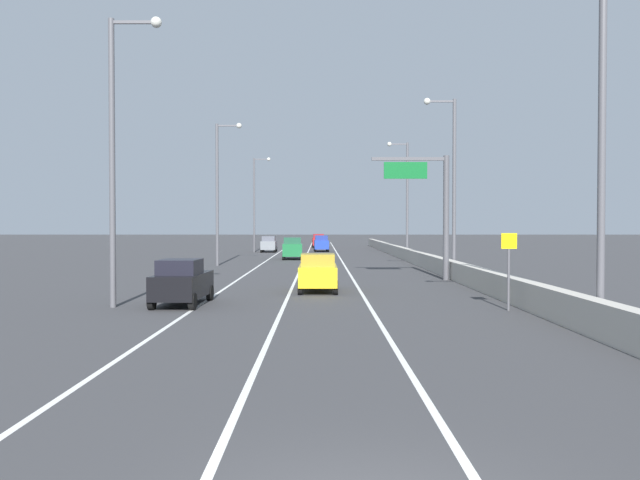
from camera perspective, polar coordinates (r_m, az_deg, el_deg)
ground_plane at (r=71.42m, az=0.60°, el=-1.37°), size 320.00×320.00×0.00m
lane_stripe_left at (r=62.62m, az=-4.38°, el=-1.74°), size 0.16×130.00×0.00m
lane_stripe_center at (r=62.44m, az=-1.17°, el=-1.75°), size 0.16×130.00×0.00m
lane_stripe_right at (r=62.46m, az=2.04°, el=-1.75°), size 0.16×130.00×0.00m
jersey_barrier_right at (r=48.12m, az=10.02°, el=-2.02°), size 0.60×120.00×1.10m
overhead_sign_gantry at (r=40.41m, az=9.99°, el=3.28°), size 4.68×0.36×7.50m
speed_advisory_sign at (r=26.59m, az=16.15°, el=-2.10°), size 0.60×0.11×3.00m
lamp_post_right_near at (r=22.46m, az=22.80°, el=9.57°), size 2.14×0.44×11.63m
lamp_post_right_second at (r=44.30m, az=11.40°, el=5.50°), size 2.14×0.44×11.63m
lamp_post_right_third at (r=66.78m, az=7.53°, el=4.09°), size 2.14×0.44×11.63m
lamp_post_left_near at (r=27.93m, az=-16.86°, el=7.97°), size 2.14×0.44×11.63m
lamp_post_left_mid at (r=54.62m, az=-8.44°, el=4.71°), size 2.14×0.44×11.63m
lamp_post_left_far at (r=81.73m, az=-5.36°, el=3.58°), size 2.14×0.44×11.63m
car_red_0 at (r=97.37m, az=0.04°, el=-0.07°), size 1.95×4.50×2.01m
car_gray_1 at (r=81.19m, az=-4.25°, el=-0.36°), size 1.85×4.12×1.96m
car_green_2 at (r=64.02m, az=-2.21°, el=-0.73°), size 2.06×4.37×2.13m
car_yellow_3 at (r=32.94m, az=0.00°, el=-2.82°), size 1.92×4.24×1.90m
car_black_4 at (r=27.93m, az=-11.63°, el=-3.58°), size 1.97×4.30×1.91m
car_blue_5 at (r=82.88m, az=0.30°, el=-0.30°), size 1.96×4.74×2.02m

